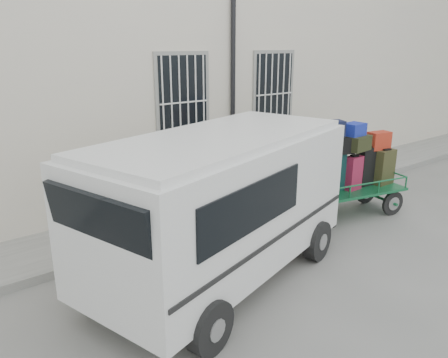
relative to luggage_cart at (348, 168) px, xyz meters
The scene contains 5 objects.
ground 2.24m from the luggage_cart, behind, with size 80.00×80.00×0.00m, color slate.
building 5.91m from the luggage_cart, 110.48° to the left, with size 24.00×5.15×6.00m.
sidewalk 2.93m from the luggage_cart, 135.30° to the left, with size 24.00×1.70×0.15m, color slate.
luggage_cart is the anchor object (origin of this frame).
van 3.78m from the luggage_cart, behind, with size 4.96×3.13×2.33m.
Camera 1 is at (-5.51, -5.16, 3.58)m, focal length 35.00 mm.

